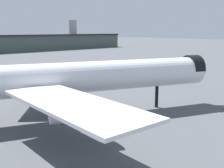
% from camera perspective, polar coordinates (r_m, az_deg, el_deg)
% --- Properties ---
extents(ground, '(900.00, 900.00, 0.00)m').
position_cam_1_polar(ground, '(50.90, -8.76, -7.60)').
color(ground, '#4C4F54').
extents(airliner_near_gate, '(59.81, 53.52, 16.72)m').
position_cam_1_polar(airliner_near_gate, '(51.62, -8.16, 1.12)').
color(airliner_near_gate, white).
rests_on(airliner_near_gate, ground).
extents(baggage_tug_wing, '(3.19, 3.55, 1.85)m').
position_cam_1_polar(baggage_tug_wing, '(88.75, -8.80, 1.05)').
color(baggage_tug_wing, black).
rests_on(baggage_tug_wing, ground).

